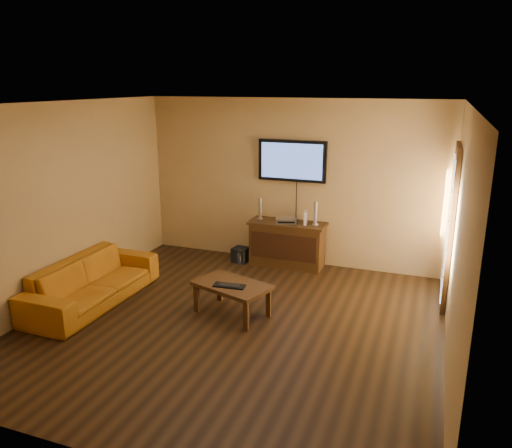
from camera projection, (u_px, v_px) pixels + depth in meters
The scene contains 14 objects.
ground_plane at pixel (233, 324), 6.27m from camera, with size 5.00×5.00×0.00m, color black.
room_walls at pixel (251, 183), 6.37m from camera, with size 5.00×5.00×5.00m.
french_door at pixel (450, 228), 6.70m from camera, with size 0.07×1.02×2.22m.
media_console at pixel (287, 244), 8.20m from camera, with size 1.26×0.48×0.74m.
television at pixel (292, 161), 8.01m from camera, with size 1.13×0.08×0.66m.
coffee_table at pixel (232, 288), 6.44m from camera, with size 1.09×0.84×0.43m.
sofa at pixel (92, 274), 6.81m from camera, with size 2.09×0.61×0.82m, color #B36913.
speaker_left at pixel (260, 209), 8.25m from camera, with size 0.10×0.10×0.36m.
speaker_right at pixel (315, 214), 7.90m from camera, with size 0.10×0.10×0.38m.
av_receiver at pixel (286, 220), 8.07m from camera, with size 0.32×0.23×0.07m, color silver.
game_console at pixel (306, 218), 7.96m from camera, with size 0.04×0.15×0.21m, color white.
subwoofer at pixel (240, 255), 8.43m from camera, with size 0.25×0.25×0.25m, color black.
bottle at pixel (239, 259), 8.31m from camera, with size 0.07×0.07×0.20m.
keyboard at pixel (229, 286), 6.34m from camera, with size 0.42×0.19×0.02m.
Camera 1 is at (2.24, -5.23, 2.93)m, focal length 35.00 mm.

